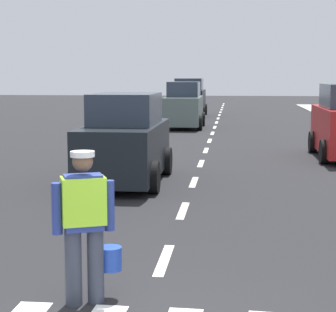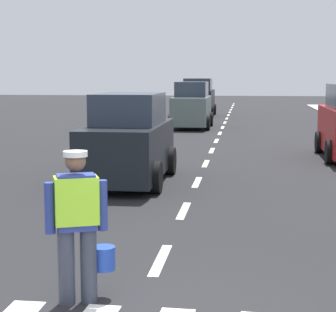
# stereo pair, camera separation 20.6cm
# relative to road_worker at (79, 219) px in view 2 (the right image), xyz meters

# --- Properties ---
(ground_plane) EXTENTS (96.00, 96.00, 0.00)m
(ground_plane) POSITION_rel_road_worker_xyz_m (0.66, 19.91, -0.93)
(ground_plane) COLOR black
(lane_center_line) EXTENTS (0.14, 46.40, 0.01)m
(lane_center_line) POSITION_rel_road_worker_xyz_m (0.66, 24.11, -0.93)
(lane_center_line) COLOR silver
(lane_center_line) RESTS_ON ground
(road_worker) EXTENTS (0.68, 0.55, 1.67)m
(road_worker) POSITION_rel_road_worker_xyz_m (0.00, 0.00, 0.00)
(road_worker) COLOR #383D4C
(road_worker) RESTS_ON ground
(car_oncoming_lead) EXTENTS (1.86, 4.02, 2.05)m
(car_oncoming_lead) POSITION_rel_road_worker_xyz_m (-0.91, 7.47, 0.02)
(car_oncoming_lead) COLOR black
(car_oncoming_lead) RESTS_ON ground
(car_oncoming_third) EXTENTS (2.09, 4.07, 2.27)m
(car_oncoming_third) POSITION_rel_road_worker_xyz_m (-1.18, 30.89, 0.13)
(car_oncoming_third) COLOR black
(car_oncoming_third) RESTS_ON ground
(car_oncoming_second) EXTENTS (1.88, 3.94, 2.16)m
(car_oncoming_second) POSITION_rel_road_worker_xyz_m (-0.80, 22.27, 0.07)
(car_oncoming_second) COLOR slate
(car_oncoming_second) RESTS_ON ground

